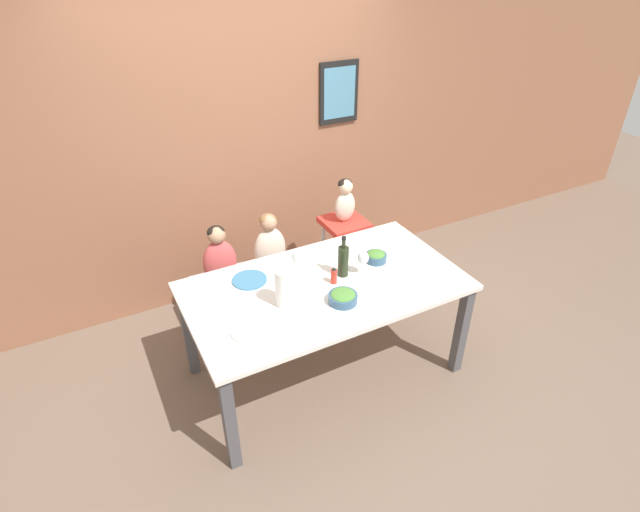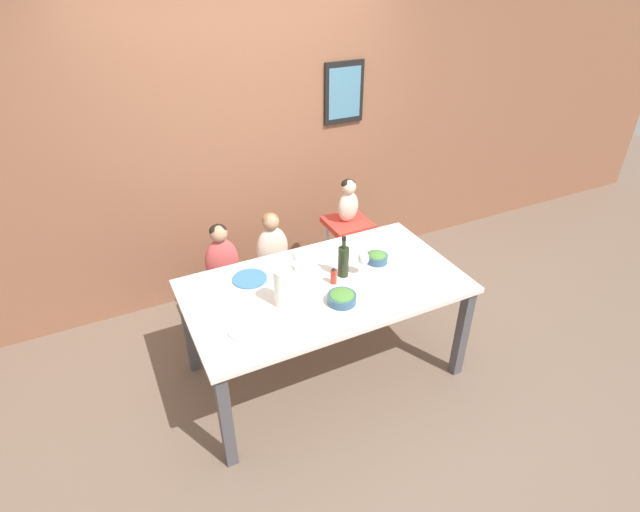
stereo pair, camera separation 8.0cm
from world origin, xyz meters
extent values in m
plane|color=#705B4C|center=(0.00, 0.00, 0.00)|extent=(14.00, 14.00, 0.00)
cube|color=#8E5B42|center=(0.00, 1.36, 1.35)|extent=(10.00, 0.06, 2.70)
cube|color=black|center=(0.84, 1.32, 1.64)|extent=(0.36, 0.02, 0.51)
cube|color=teal|center=(0.84, 1.31, 1.64)|extent=(0.30, 0.00, 0.42)
cube|color=white|center=(0.00, 0.00, 0.76)|extent=(1.84, 1.01, 0.03)
cube|color=#4C4C51|center=(-0.86, -0.45, 0.37)|extent=(0.07, 0.07, 0.74)
cube|color=#4C4C51|center=(0.86, -0.45, 0.37)|extent=(0.07, 0.07, 0.74)
cube|color=#4C4C51|center=(-0.86, 0.45, 0.37)|extent=(0.07, 0.07, 0.74)
cube|color=#4C4C51|center=(0.86, 0.45, 0.37)|extent=(0.07, 0.07, 0.74)
cylinder|color=silver|center=(-0.64, 0.62, 0.21)|extent=(0.04, 0.04, 0.41)
cylinder|color=silver|center=(-0.33, 0.62, 0.21)|extent=(0.04, 0.04, 0.41)
cylinder|color=silver|center=(-0.64, 0.93, 0.21)|extent=(0.04, 0.04, 0.41)
cylinder|color=silver|center=(-0.33, 0.93, 0.21)|extent=(0.04, 0.04, 0.41)
cube|color=white|center=(-0.49, 0.78, 0.44)|extent=(0.41, 0.42, 0.05)
cylinder|color=silver|center=(-0.23, 0.62, 0.21)|extent=(0.04, 0.04, 0.41)
cylinder|color=silver|center=(0.08, 0.62, 0.21)|extent=(0.04, 0.04, 0.41)
cylinder|color=silver|center=(-0.23, 0.93, 0.21)|extent=(0.04, 0.04, 0.41)
cylinder|color=silver|center=(0.08, 0.93, 0.21)|extent=(0.04, 0.04, 0.41)
cube|color=white|center=(-0.08, 0.78, 0.44)|extent=(0.41, 0.42, 0.05)
cylinder|color=silver|center=(0.47, 0.65, 0.34)|extent=(0.04, 0.04, 0.69)
cylinder|color=silver|center=(0.73, 0.65, 0.34)|extent=(0.04, 0.04, 0.69)
cylinder|color=silver|center=(0.47, 0.91, 0.34)|extent=(0.04, 0.04, 0.69)
cylinder|color=silver|center=(0.73, 0.91, 0.34)|extent=(0.04, 0.04, 0.69)
cube|color=red|center=(0.60, 0.78, 0.71)|extent=(0.35, 0.35, 0.05)
ellipsoid|color=#C64C4C|center=(-0.49, 0.78, 0.65)|extent=(0.26, 0.14, 0.38)
sphere|color=tan|center=(-0.49, 0.78, 0.89)|extent=(0.13, 0.13, 0.13)
ellipsoid|color=black|center=(-0.49, 0.79, 0.91)|extent=(0.13, 0.13, 0.09)
ellipsoid|color=beige|center=(-0.08, 0.78, 0.65)|extent=(0.26, 0.14, 0.38)
sphere|color=tan|center=(-0.08, 0.78, 0.89)|extent=(0.13, 0.13, 0.13)
ellipsoid|color=olive|center=(-0.08, 0.79, 0.91)|extent=(0.13, 0.13, 0.09)
ellipsoid|color=beige|center=(0.60, 0.78, 0.87)|extent=(0.18, 0.10, 0.27)
sphere|color=beige|center=(0.60, 0.78, 1.05)|extent=(0.12, 0.12, 0.12)
ellipsoid|color=black|center=(0.60, 0.78, 1.07)|extent=(0.12, 0.11, 0.08)
cylinder|color=#232D19|center=(0.16, 0.04, 0.89)|extent=(0.07, 0.07, 0.22)
cylinder|color=#232D19|center=(0.16, 0.04, 1.04)|extent=(0.03, 0.03, 0.08)
cylinder|color=black|center=(0.16, 0.04, 1.07)|extent=(0.03, 0.03, 0.02)
cylinder|color=white|center=(-0.32, -0.07, 0.91)|extent=(0.12, 0.12, 0.25)
cylinder|color=white|center=(0.29, -0.01, 0.78)|extent=(0.06, 0.06, 0.00)
cylinder|color=white|center=(0.29, -0.01, 0.82)|extent=(0.01, 0.01, 0.08)
ellipsoid|color=white|center=(0.29, -0.01, 0.91)|extent=(0.08, 0.08, 0.10)
cylinder|color=white|center=(-0.10, 0.21, 0.78)|extent=(0.06, 0.06, 0.00)
cylinder|color=white|center=(-0.10, 0.21, 0.82)|extent=(0.01, 0.01, 0.08)
ellipsoid|color=white|center=(-0.10, 0.21, 0.91)|extent=(0.08, 0.08, 0.10)
cylinder|color=#335675|center=(0.01, -0.22, 0.81)|extent=(0.19, 0.19, 0.06)
ellipsoid|color=#4C8438|center=(0.01, -0.22, 0.84)|extent=(0.16, 0.16, 0.04)
cylinder|color=#335675|center=(0.45, 0.08, 0.81)|extent=(0.15, 0.15, 0.06)
ellipsoid|color=#4C8438|center=(0.45, 0.08, 0.84)|extent=(0.13, 0.13, 0.04)
cylinder|color=silver|center=(-0.61, -0.21, 0.79)|extent=(0.23, 0.23, 0.01)
cylinder|color=teal|center=(-0.43, 0.27, 0.79)|extent=(0.23, 0.23, 0.01)
cylinder|color=red|center=(0.06, -0.01, 0.83)|extent=(0.04, 0.04, 0.10)
cone|color=black|center=(0.06, -0.01, 0.89)|extent=(0.03, 0.03, 0.02)
camera|label=1|loc=(-1.29, -2.37, 2.72)|focal=28.00mm
camera|label=2|loc=(-1.22, -2.40, 2.72)|focal=28.00mm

